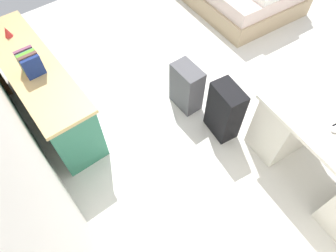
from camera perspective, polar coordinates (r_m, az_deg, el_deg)
The scene contains 8 objects.
ground_plane at distance 3.84m, azimuth 10.70°, elevation 8.51°, with size 5.88×5.88×0.00m, color silver.
desk at distance 3.05m, azimuth 28.56°, elevation -5.40°, with size 1.51×0.82×0.75m.
credenza at distance 3.43m, azimuth -23.11°, elevation 6.44°, with size 1.80×0.48×0.77m.
suitcase_black at distance 3.11m, azimuth 10.93°, elevation 2.84°, with size 0.36×0.22×0.65m, color black.
suitcase_spare_grey at distance 3.33m, azimuth 3.62°, elevation 7.54°, with size 0.36×0.22×0.56m, color #4C4C51.
computer_mouse at distance 2.76m, azimuth 29.91°, elevation -0.52°, with size 0.06×0.10×0.03m, color white.
book_row at distance 3.01m, azimuth -25.23°, elevation 11.06°, with size 0.20×0.17×0.22m.
figurine_small at distance 3.56m, azimuth -28.85°, elevation 15.74°, with size 0.08×0.08×0.11m, color red.
Camera 1 is at (-1.60, 2.14, 2.75)m, focal length 31.32 mm.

